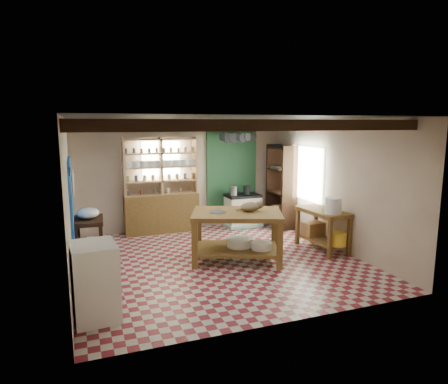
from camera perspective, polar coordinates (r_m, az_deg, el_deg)
name	(u,v)px	position (r m, az deg, el deg)	size (l,w,h in m)	color
floor	(218,261)	(7.49, -0.91, -9.83)	(5.00, 5.00, 0.02)	maroon
ceiling	(217,118)	(7.06, -0.96, 10.55)	(5.00, 5.00, 0.02)	#414145
wall_back	(182,175)	(9.53, -5.99, 2.46)	(5.00, 0.04, 2.60)	beige
wall_front	(286,224)	(4.93, 8.90, -4.48)	(5.00, 0.04, 2.60)	beige
wall_left	(69,201)	(6.76, -21.33, -1.16)	(0.04, 5.00, 2.60)	beige
wall_right	(334,184)	(8.33, 15.50, 1.11)	(0.04, 5.00, 2.60)	beige
ceiling_beams	(217,125)	(7.06, -0.96, 9.58)	(5.00, 3.80, 0.15)	black
blue_wall_patch	(72,202)	(7.68, -20.95, -1.41)	(0.04, 1.40, 1.60)	blue
green_wall_patch	(232,175)	(9.89, 1.09, 2.49)	(1.30, 0.04, 2.30)	#1E4C2D
window_back	(161,159)	(9.35, -8.98, 4.72)	(0.90, 0.02, 0.80)	beige
window_right	(307,173)	(9.12, 11.75, 2.62)	(0.02, 1.30, 1.20)	beige
utensil_rail	(70,180)	(5.50, -21.12, 1.56)	(0.06, 0.90, 0.28)	black
pot_rack	(238,137)	(9.43, 2.06, 7.80)	(0.86, 0.12, 0.36)	black
shelving_unit	(161,186)	(9.25, -8.97, 0.92)	(1.70, 0.34, 2.20)	tan
tall_rack	(281,186)	(9.76, 8.17, 0.81)	(0.40, 0.86, 2.00)	black
work_table	(237,236)	(7.39, 1.84, -6.32)	(1.61, 1.07, 0.91)	brown
stove	(243,210)	(9.81, 2.68, -2.64)	(0.81, 0.55, 0.80)	#EEE3CE
prep_table	(89,238)	(7.91, -18.67, -6.31)	(0.52, 0.76, 0.77)	black
white_cabinet	(95,281)	(5.52, -17.98, -12.03)	(0.55, 0.66, 0.99)	white
right_counter	(322,230)	(8.23, 13.87, -5.26)	(0.57, 1.14, 0.82)	brown
cat	(251,207)	(7.31, 3.82, -2.13)	(0.38, 0.29, 0.17)	olive
steel_tray	(218,212)	(7.23, -0.91, -2.87)	(0.30, 0.30, 0.02)	#9F9FA6
basin_large	(239,242)	(7.47, 2.22, -7.21)	(0.46, 0.46, 0.16)	white
basin_small	(262,246)	(7.35, 5.38, -7.65)	(0.37, 0.37, 0.13)	white
kettle_left	(233,191)	(9.62, 1.34, 0.18)	(0.18, 0.18, 0.21)	#9F9FA6
kettle_right	(247,190)	(9.75, 3.24, 0.29)	(0.17, 0.17, 0.21)	black
enamel_bowl	(88,213)	(7.80, -18.86, -2.88)	(0.41, 0.41, 0.20)	white
white_bucket	(333,206)	(7.81, 15.34, -1.90)	(0.31, 0.31, 0.31)	white
wicker_basket	(313,229)	(8.47, 12.59, -5.15)	(0.40, 0.32, 0.28)	#A47342
yellow_tub	(337,239)	(7.92, 15.87, -6.47)	(0.34, 0.34, 0.25)	yellow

